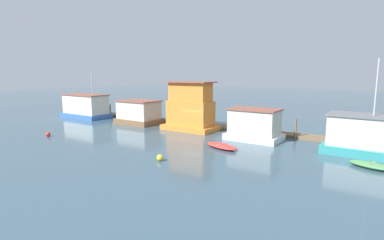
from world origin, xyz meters
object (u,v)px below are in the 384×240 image
dinghy_red (222,146)px  dinghy_green (372,165)px  mooring_post_near_left (110,111)px  buoy_yellow (160,158)px  houseboat_blue (86,106)px  houseboat_teal (361,135)px  houseboat_orange (190,109)px  houseboat_white (254,125)px  houseboat_brown (139,112)px  mooring_post_near_right (295,129)px  buoy_red (48,134)px  mooring_post_far_right (123,113)px

dinghy_red → dinghy_green: (11.27, 0.98, -0.01)m
mooring_post_near_left → buoy_yellow: bearing=-32.1°
houseboat_blue → houseboat_teal: 35.70m
houseboat_teal → dinghy_green: 4.27m
houseboat_teal → dinghy_green: (1.12, -3.91, -1.30)m
houseboat_orange → houseboat_white: bearing=-5.3°
houseboat_brown → buoy_yellow: bearing=-40.6°
houseboat_brown → mooring_post_near_left: 8.04m
dinghy_red → buoy_yellow: 6.29m
houseboat_white → mooring_post_near_right: 4.13m
buoy_red → houseboat_white: bearing=30.3°
dinghy_green → houseboat_white: bearing=159.4°
houseboat_orange → buoy_yellow: (5.22, -11.58, -2.22)m
houseboat_brown → mooring_post_near_right: 19.63m
houseboat_orange → buoy_red: (-10.07, -11.45, -2.23)m
mooring_post_near_right → buoy_red: 25.26m
mooring_post_far_right → buoy_red: (2.93, -13.07, -0.50)m
mooring_post_near_left → mooring_post_near_right: bearing=0.0°
houseboat_orange → houseboat_teal: 17.41m
mooring_post_near_right → buoy_red: (-21.60, -13.07, -0.81)m
mooring_post_near_right → mooring_post_near_left: 27.34m
dinghy_green → buoy_red: bearing=-166.6°
buoy_red → houseboat_teal: bearing=21.3°
houseboat_white → dinghy_red: (-0.96, -4.85, -1.25)m
dinghy_green → houseboat_orange: bearing=165.9°
houseboat_teal → dinghy_red: size_ratio=2.11×
houseboat_white → buoy_yellow: size_ratio=10.46×
dinghy_red → mooring_post_near_right: bearing=59.2°
dinghy_red → houseboat_teal: bearing=25.7°
houseboat_teal → buoy_red: size_ratio=16.23×
buoy_yellow → buoy_red: 15.29m
houseboat_white → buoy_red: bearing=-149.7°
houseboat_white → mooring_post_far_right: 21.33m
houseboat_teal → houseboat_brown: bearing=178.9°
houseboat_teal → mooring_post_near_left: houseboat_teal is taller
houseboat_orange → mooring_post_far_right: (-13.00, 1.62, -1.74)m
mooring_post_near_left → buoy_red: 14.29m
dinghy_red → buoy_yellow: buoy_yellow is taller
houseboat_blue → houseboat_white: size_ratio=1.42×
houseboat_teal → mooring_post_far_right: (-30.37, 2.35, -0.78)m
mooring_post_near_left → buoy_yellow: 24.84m
mooring_post_near_left → buoy_yellow: (21.03, -13.20, -0.69)m
mooring_post_far_right → buoy_red: mooring_post_far_right is taller
houseboat_blue → buoy_red: houseboat_blue is taller
dinghy_green → mooring_post_near_right: bearing=138.0°
houseboat_teal → mooring_post_near_left: 33.27m
houseboat_brown → dinghy_green: size_ratio=1.76×
houseboat_teal → mooring_post_far_right: bearing=175.6°
houseboat_orange → dinghy_red: (7.22, -5.62, -2.25)m
houseboat_white → houseboat_orange: bearing=174.7°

